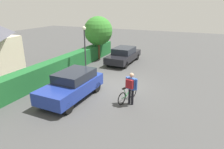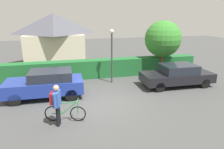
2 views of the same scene
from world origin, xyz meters
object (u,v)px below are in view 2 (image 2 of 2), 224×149
object	(u,v)px
parked_car_far	(177,75)
tree_kerbside	(163,39)
street_lamp	(112,48)
bicycle	(65,113)
parked_car_near	(46,83)
person_rider	(56,101)

from	to	relation	value
parked_car_far	tree_kerbside	size ratio (longest dim) A/B	1.12
parked_car_far	street_lamp	xyz separation A→B (m)	(-3.86, 1.61, 1.62)
bicycle	parked_car_near	bearing A→B (deg)	107.32
person_rider	street_lamp	bearing A→B (deg)	54.27
person_rider	tree_kerbside	distance (m)	9.68
street_lamp	tree_kerbside	world-z (taller)	tree_kerbside
parked_car_near	bicycle	bearing A→B (deg)	-72.68
parked_car_far	person_rider	size ratio (longest dim) A/B	2.59
parked_car_near	parked_car_far	world-z (taller)	parked_car_near
parked_car_near	tree_kerbside	size ratio (longest dim) A/B	1.03
parked_car_near	tree_kerbside	bearing A→B (deg)	18.04
bicycle	person_rider	xyz separation A→B (m)	(-0.31, -0.27, 0.68)
parked_car_far	street_lamp	bearing A→B (deg)	157.37
street_lamp	bicycle	bearing A→B (deg)	-124.76
tree_kerbside	bicycle	bearing A→B (deg)	-142.41
parked_car_near	parked_car_far	xyz separation A→B (m)	(7.91, 0.00, -0.08)
parked_car_far	bicycle	world-z (taller)	parked_car_far
parked_car_near	person_rider	distance (m)	3.26
tree_kerbside	street_lamp	bearing A→B (deg)	-165.68
parked_car_near	street_lamp	world-z (taller)	street_lamp
parked_car_far	bicycle	xyz separation A→B (m)	(-7.00, -2.92, -0.33)
street_lamp	parked_car_far	bearing A→B (deg)	-22.63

